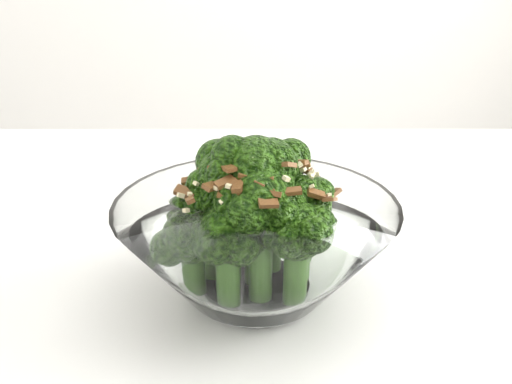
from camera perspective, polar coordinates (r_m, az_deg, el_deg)
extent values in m
cube|color=white|center=(0.65, 9.95, -5.87)|extent=(1.30, 0.95, 0.04)
cylinder|color=white|center=(1.21, -21.36, -13.22)|extent=(0.04, 0.04, 0.71)
cylinder|color=white|center=(0.53, 0.00, -9.84)|extent=(0.10, 0.10, 0.01)
cylinder|color=#305C18|center=(0.51, -2.66, -4.54)|extent=(0.02, 0.02, 0.08)
sphere|color=#2E5D11|center=(0.49, -2.79, 1.29)|extent=(0.06, 0.06, 0.06)
cylinder|color=#305C18|center=(0.55, 4.76, -4.68)|extent=(0.02, 0.02, 0.05)
sphere|color=#2E5D11|center=(0.53, 4.88, -1.39)|extent=(0.04, 0.04, 0.04)
cylinder|color=#305C18|center=(0.52, 1.49, -3.55)|extent=(0.02, 0.02, 0.09)
sphere|color=#2E5D11|center=(0.50, 1.56, 2.28)|extent=(0.05, 0.05, 0.05)
cylinder|color=#305C18|center=(0.48, 3.98, -8.30)|extent=(0.02, 0.02, 0.06)
sphere|color=#2E5D11|center=(0.46, 4.12, -3.90)|extent=(0.05, 0.05, 0.05)
cylinder|color=#305C18|center=(0.48, 0.45, -6.72)|extent=(0.02, 0.02, 0.08)
sphere|color=#2E5D11|center=(0.45, 0.47, -0.92)|extent=(0.05, 0.05, 0.05)
cylinder|color=#305C18|center=(0.48, -2.81, -8.55)|extent=(0.02, 0.02, 0.06)
sphere|color=#2E5D11|center=(0.46, -2.91, -4.33)|extent=(0.05, 0.05, 0.05)
cylinder|color=#305C18|center=(0.50, -6.26, -7.94)|extent=(0.02, 0.02, 0.04)
sphere|color=#2E5D11|center=(0.48, -6.43, -4.47)|extent=(0.05, 0.05, 0.05)
cylinder|color=#305C18|center=(0.51, 4.35, -5.62)|extent=(0.02, 0.02, 0.06)
sphere|color=#2E5D11|center=(0.49, 4.51, -1.07)|extent=(0.05, 0.05, 0.05)
cylinder|color=#305C18|center=(0.50, 0.00, -4.41)|extent=(0.02, 0.02, 0.09)
sphere|color=#2E5D11|center=(0.47, 0.00, 2.24)|extent=(0.06, 0.06, 0.06)
cylinder|color=#305C18|center=(0.52, -4.55, -5.45)|extent=(0.02, 0.02, 0.06)
sphere|color=#2E5D11|center=(0.50, -4.70, -1.07)|extent=(0.05, 0.05, 0.05)
cube|color=brown|center=(0.52, -4.58, 2.60)|extent=(0.02, 0.02, 0.01)
cube|color=brown|center=(0.46, 7.41, -0.75)|extent=(0.01, 0.02, 0.01)
cube|color=brown|center=(0.54, 1.65, 2.31)|extent=(0.01, 0.01, 0.01)
cube|color=brown|center=(0.46, -3.05, 3.54)|extent=(0.02, 0.01, 0.01)
cube|color=brown|center=(0.46, -6.61, -0.83)|extent=(0.01, 0.01, 0.01)
cube|color=brown|center=(0.45, -4.44, 0.58)|extent=(0.02, 0.02, 0.01)
cube|color=brown|center=(0.46, 6.04, -0.19)|extent=(0.02, 0.01, 0.01)
cube|color=brown|center=(0.44, 0.61, 0.89)|extent=(0.01, 0.02, 0.01)
cube|color=brown|center=(0.45, -3.14, 0.99)|extent=(0.02, 0.01, 0.01)
cube|color=brown|center=(0.45, -2.86, 2.45)|extent=(0.01, 0.02, 0.00)
cube|color=brown|center=(0.50, 4.59, 2.43)|extent=(0.02, 0.02, 0.01)
cube|color=brown|center=(0.51, 2.66, 3.33)|extent=(0.02, 0.01, 0.01)
cube|color=brown|center=(0.51, -6.63, 1.18)|extent=(0.02, 0.01, 0.01)
cube|color=brown|center=(0.44, 0.91, 1.08)|extent=(0.02, 0.01, 0.01)
cube|color=brown|center=(0.44, -1.77, 0.58)|extent=(0.01, 0.02, 0.01)
cube|color=brown|center=(0.50, 4.26, 3.08)|extent=(0.01, 0.02, 0.01)
cube|color=brown|center=(0.49, 4.51, 2.82)|extent=(0.02, 0.01, 0.01)
cube|color=brown|center=(0.48, -2.59, 4.21)|extent=(0.02, 0.02, 0.01)
cube|color=brown|center=(0.53, -4.85, 2.18)|extent=(0.01, 0.02, 0.01)
cube|color=brown|center=(0.44, 0.80, -0.21)|extent=(0.02, 0.01, 0.01)
cube|color=brown|center=(0.53, 1.29, 2.36)|extent=(0.01, 0.01, 0.01)
cube|color=brown|center=(0.46, -4.12, 2.40)|extent=(0.01, 0.01, 0.01)
cube|color=brown|center=(0.43, 1.25, -1.11)|extent=(0.02, 0.01, 0.01)
cube|color=brown|center=(0.47, 6.70, -0.51)|extent=(0.02, 0.01, 0.01)
cube|color=brown|center=(0.45, -3.21, -0.11)|extent=(0.01, 0.02, 0.01)
cube|color=brown|center=(0.44, -1.93, 0.47)|extent=(0.02, 0.02, 0.01)
cube|color=brown|center=(0.48, 2.44, 3.81)|extent=(0.02, 0.02, 0.01)
cube|color=brown|center=(0.49, -3.88, 2.69)|extent=(0.02, 0.01, 0.01)
cube|color=brown|center=(0.50, 0.97, 4.43)|extent=(0.02, 0.02, 0.01)
cube|color=brown|center=(0.50, 7.87, -0.08)|extent=(0.01, 0.01, 0.01)
cube|color=brown|center=(0.48, -7.10, -0.01)|extent=(0.02, 0.02, 0.01)
cube|color=brown|center=(0.44, 3.63, 0.08)|extent=(0.02, 0.01, 0.01)
cube|color=brown|center=(0.47, -2.67, 3.64)|extent=(0.01, 0.02, 0.01)
cube|color=brown|center=(0.49, 1.88, 4.02)|extent=(0.01, 0.02, 0.01)
cube|color=brown|center=(0.45, -0.67, 1.63)|extent=(0.02, 0.02, 0.01)
cube|color=brown|center=(0.44, 1.60, -0.11)|extent=(0.02, 0.01, 0.01)
cube|color=brown|center=(0.49, -5.03, 1.93)|extent=(0.02, 0.01, 0.01)
cube|color=brown|center=(0.54, 1.59, 2.86)|extent=(0.02, 0.01, 0.01)
cube|color=brown|center=(0.52, 1.61, 3.20)|extent=(0.02, 0.02, 0.01)
cube|color=brown|center=(0.54, 2.84, 2.81)|extent=(0.02, 0.01, 0.01)
cube|color=brown|center=(0.48, 4.22, 3.01)|extent=(0.02, 0.02, 0.01)
cube|color=brown|center=(0.51, -0.98, 3.93)|extent=(0.01, 0.02, 0.01)
cube|color=brown|center=(0.46, 3.22, 2.72)|extent=(0.02, 0.02, 0.01)
cube|color=beige|center=(0.53, -2.61, 2.85)|extent=(0.01, 0.01, 0.00)
cube|color=beige|center=(0.51, 5.56, 2.09)|extent=(0.01, 0.01, 0.00)
cube|color=beige|center=(0.50, 5.15, 2.58)|extent=(0.01, 0.01, 0.00)
cube|color=beige|center=(0.43, -0.98, -1.26)|extent=(0.00, 0.01, 0.00)
cube|color=beige|center=(0.47, -6.64, -0.21)|extent=(0.00, 0.00, 0.00)
cube|color=beige|center=(0.48, 2.14, 3.85)|extent=(0.01, 0.01, 0.00)
cube|color=beige|center=(0.48, -7.53, -0.33)|extent=(0.01, 0.01, 0.01)
cube|color=beige|center=(0.47, 4.37, 2.75)|extent=(0.01, 0.01, 0.01)
cube|color=beige|center=(0.45, -3.97, 0.37)|extent=(0.01, 0.01, 0.00)
cube|color=beige|center=(0.45, -0.16, 3.42)|extent=(0.00, 0.00, 0.00)
cube|color=beige|center=(0.44, -2.77, 0.59)|extent=(0.01, 0.01, 0.00)
cube|color=beige|center=(0.48, 5.56, 1.58)|extent=(0.00, 0.00, 0.00)
cube|color=beige|center=(0.44, -3.44, -0.99)|extent=(0.01, 0.01, 0.00)
cube|color=beige|center=(0.50, 0.97, 4.30)|extent=(0.00, 0.00, 0.00)
cube|color=beige|center=(0.47, 7.28, -0.27)|extent=(0.00, 0.01, 0.00)
cube|color=beige|center=(0.45, 3.04, 1.35)|extent=(0.01, 0.01, 0.01)
cube|color=beige|center=(0.50, -6.54, 1.03)|extent=(0.01, 0.01, 0.01)
cube|color=beige|center=(0.47, 1.52, 4.58)|extent=(0.01, 0.01, 0.01)
cube|color=beige|center=(0.52, -0.98, 3.43)|extent=(0.01, 0.01, 0.00)
cube|color=beige|center=(0.46, 5.61, 0.58)|extent=(0.01, 0.00, 0.01)
cube|color=beige|center=(0.45, -7.00, -1.84)|extent=(0.01, 0.01, 0.00)
cube|color=beige|center=(0.47, -6.02, 0.86)|extent=(0.01, 0.01, 0.01)
cube|color=beige|center=(0.50, -5.49, 1.97)|extent=(0.01, 0.01, 0.01)
cube|color=beige|center=(0.53, 2.42, 2.43)|extent=(0.01, 0.01, 0.00)
cube|color=beige|center=(0.48, 4.76, 2.23)|extent=(0.01, 0.01, 0.01)
cube|color=beige|center=(0.51, 2.63, 3.47)|extent=(0.01, 0.01, 0.00)
cube|color=beige|center=(0.53, 3.97, 2.10)|extent=(0.01, 0.01, 0.01)
cube|color=beige|center=(0.50, 6.10, 1.76)|extent=(0.01, 0.01, 0.01)
cube|color=beige|center=(0.49, 5.57, 1.77)|extent=(0.01, 0.01, 0.01)
cube|color=beige|center=(0.46, -3.74, 2.49)|extent=(0.01, 0.01, 0.00)
cube|color=beige|center=(0.48, 2.07, 4.00)|extent=(0.01, 0.01, 0.01)
cube|color=beige|center=(0.53, 2.09, 2.83)|extent=(0.01, 0.01, 0.01)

